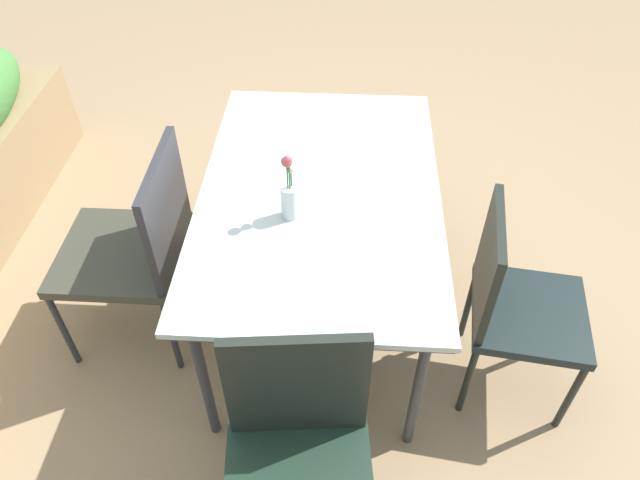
# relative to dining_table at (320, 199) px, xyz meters

# --- Properties ---
(ground_plane) EXTENTS (12.00, 12.00, 0.00)m
(ground_plane) POSITION_rel_dining_table_xyz_m (0.00, 0.02, -0.69)
(ground_plane) COLOR #9E7F5B
(dining_table) EXTENTS (1.44, 0.93, 0.73)m
(dining_table) POSITION_rel_dining_table_xyz_m (0.00, 0.00, 0.00)
(dining_table) COLOR silver
(dining_table) RESTS_ON ground
(chair_far_side) EXTENTS (0.50, 0.50, 0.93)m
(chair_far_side) POSITION_rel_dining_table_xyz_m (-0.12, 0.73, -0.16)
(chair_far_side) COLOR #3B3B2D
(chair_far_side) RESTS_ON ground
(chair_near_left) EXTENTS (0.48, 0.48, 0.88)m
(chair_near_left) POSITION_rel_dining_table_xyz_m (-0.31, -0.74, -0.19)
(chair_near_left) COLOR black
(chair_near_left) RESTS_ON ground
(chair_end_left) EXTENTS (0.48, 0.48, 0.95)m
(chair_end_left) POSITION_rel_dining_table_xyz_m (-0.99, 0.01, -0.14)
(chair_end_left) COLOR #1A2F23
(chair_end_left) RESTS_ON ground
(flower_vase) EXTENTS (0.06, 0.06, 0.28)m
(flower_vase) POSITION_rel_dining_table_xyz_m (-0.15, 0.10, 0.15)
(flower_vase) COLOR silver
(flower_vase) RESTS_ON dining_table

